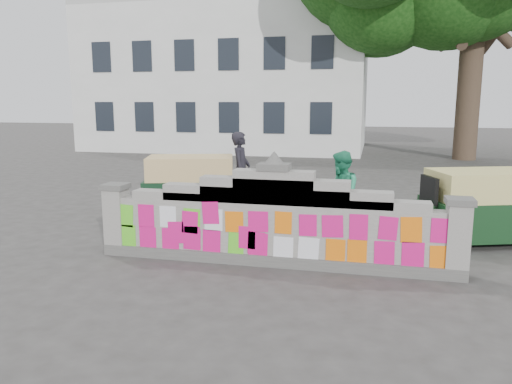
% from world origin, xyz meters
% --- Properties ---
extents(ground, '(100.00, 100.00, 0.00)m').
position_xyz_m(ground, '(0.00, 0.00, 0.00)').
color(ground, '#383533').
rests_on(ground, ground).
extents(parapet_wall, '(6.48, 0.44, 2.01)m').
position_xyz_m(parapet_wall, '(-0.00, -0.01, 0.75)').
color(parapet_wall, '#4C4C49').
rests_on(parapet_wall, ground).
extents(building, '(16.00, 10.00, 8.90)m').
position_xyz_m(building, '(-7.00, 21.98, 4.01)').
color(building, silver).
rests_on(building, ground).
extents(cyclist_bike, '(2.15, 0.88, 1.10)m').
position_xyz_m(cyclist_bike, '(-1.49, 3.32, 0.55)').
color(cyclist_bike, black).
rests_on(cyclist_bike, ground).
extents(cyclist_rider, '(0.49, 0.71, 1.87)m').
position_xyz_m(cyclist_rider, '(-1.49, 3.32, 0.94)').
color(cyclist_rider, black).
rests_on(cyclist_rider, ground).
extents(pedestrian, '(0.86, 1.01, 1.84)m').
position_xyz_m(pedestrian, '(1.01, 2.05, 0.92)').
color(pedestrian, '#29996C').
rests_on(pedestrian, ground).
extents(rickshaw_left, '(2.77, 1.83, 1.48)m').
position_xyz_m(rickshaw_left, '(-2.75, 3.42, 0.77)').
color(rickshaw_left, black).
rests_on(rickshaw_left, ground).
extents(rickshaw_right, '(2.76, 1.94, 1.48)m').
position_xyz_m(rickshaw_right, '(3.81, 2.29, 0.77)').
color(rickshaw_right, '#113316').
rests_on(rickshaw_right, ground).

